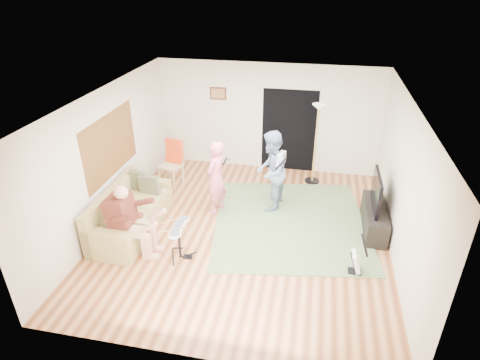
% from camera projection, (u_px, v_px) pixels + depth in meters
% --- Properties ---
extents(floor, '(6.00, 6.00, 0.00)m').
position_uv_depth(floor, '(245.00, 231.00, 7.97)').
color(floor, brown).
rests_on(floor, ground).
extents(walls, '(5.50, 6.00, 2.70)m').
position_uv_depth(walls, '(245.00, 171.00, 7.34)').
color(walls, beige).
rests_on(walls, floor).
extents(ceiling, '(6.00, 6.00, 0.00)m').
position_uv_depth(ceiling, '(246.00, 99.00, 6.71)').
color(ceiling, white).
rests_on(ceiling, walls).
extents(window_blinds, '(0.00, 2.05, 2.05)m').
position_uv_depth(window_blinds, '(111.00, 145.00, 7.90)').
color(window_blinds, brown).
rests_on(window_blinds, walls).
extents(doorway, '(2.10, 0.00, 2.10)m').
position_uv_depth(doorway, '(289.00, 131.00, 9.98)').
color(doorway, black).
rests_on(doorway, walls).
extents(picture_frame, '(0.42, 0.03, 0.32)m').
position_uv_depth(picture_frame, '(218.00, 93.00, 9.89)').
color(picture_frame, '#3F2314').
rests_on(picture_frame, walls).
extents(area_rug, '(3.50, 3.70, 0.02)m').
position_uv_depth(area_rug, '(290.00, 222.00, 8.26)').
color(area_rug, '#546E43').
rests_on(area_rug, floor).
extents(sofa, '(0.89, 2.17, 0.88)m').
position_uv_depth(sofa, '(128.00, 216.00, 7.93)').
color(sofa, '#A29251').
rests_on(sofa, floor).
extents(drummer, '(0.88, 0.49, 1.36)m').
position_uv_depth(drummer, '(132.00, 227.00, 7.18)').
color(drummer, '#562218').
rests_on(drummer, sofa).
extents(drum_kit, '(0.38, 0.67, 0.69)m').
position_uv_depth(drum_kit, '(179.00, 243.00, 7.14)').
color(drum_kit, black).
rests_on(drum_kit, floor).
extents(singer, '(0.52, 0.66, 1.60)m').
position_uv_depth(singer, '(216.00, 178.00, 8.29)').
color(singer, '#DF617A').
rests_on(singer, floor).
extents(microphone, '(0.06, 0.06, 0.24)m').
position_uv_depth(microphone, '(225.00, 161.00, 8.07)').
color(microphone, black).
rests_on(microphone, singer).
extents(guitarist, '(0.73, 0.91, 1.75)m').
position_uv_depth(guitarist, '(271.00, 171.00, 8.38)').
color(guitarist, '#7286A7').
rests_on(guitarist, floor).
extents(guitar_held, '(0.27, 0.61, 0.26)m').
position_uv_depth(guitar_held, '(281.00, 158.00, 8.20)').
color(guitar_held, silver).
rests_on(guitar_held, guitarist).
extents(guitar_spare, '(0.29, 0.26, 0.82)m').
position_uv_depth(guitar_spare, '(357.00, 262.00, 6.79)').
color(guitar_spare, black).
rests_on(guitar_spare, floor).
extents(torchiere_lamp, '(0.35, 0.35, 1.95)m').
position_uv_depth(torchiere_lamp, '(317.00, 130.00, 9.23)').
color(torchiere_lamp, black).
rests_on(torchiere_lamp, floor).
extents(dining_chair, '(0.56, 0.59, 1.09)m').
position_uv_depth(dining_chair, '(172.00, 169.00, 9.57)').
color(dining_chair, tan).
rests_on(dining_chair, floor).
extents(tv_cabinet, '(0.40, 1.40, 0.50)m').
position_uv_depth(tv_cabinet, '(374.00, 218.00, 7.95)').
color(tv_cabinet, black).
rests_on(tv_cabinet, floor).
extents(television, '(0.06, 0.99, 0.69)m').
position_uv_depth(television, '(376.00, 192.00, 7.67)').
color(television, black).
rests_on(television, tv_cabinet).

